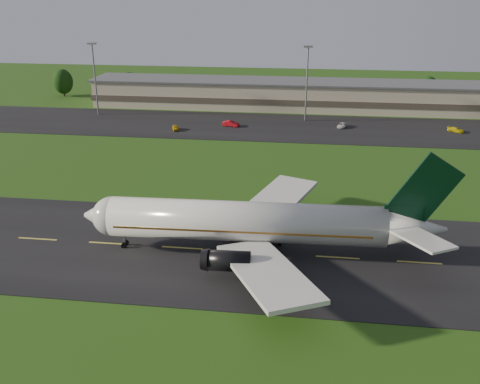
# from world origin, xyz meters

# --- Properties ---
(ground) EXTENTS (360.00, 360.00, 0.00)m
(ground) POSITION_xyz_m (0.00, 0.00, 0.00)
(ground) COLOR #214812
(ground) RESTS_ON ground
(taxiway) EXTENTS (220.00, 30.00, 0.10)m
(taxiway) POSITION_xyz_m (0.00, 0.00, 0.05)
(taxiway) COLOR black
(taxiway) RESTS_ON ground
(apron) EXTENTS (260.00, 30.00, 0.10)m
(apron) POSITION_xyz_m (0.00, 72.00, 0.05)
(apron) COLOR black
(apron) RESTS_ON ground
(airliner) EXTENTS (51.29, 42.16, 15.57)m
(airliner) POSITION_xyz_m (-0.97, 0.03, 4.66)
(airliner) COLOR silver
(airliner) RESTS_ON ground
(terminal) EXTENTS (145.00, 16.00, 8.40)m
(terminal) POSITION_xyz_m (6.40, 96.18, 3.99)
(terminal) COLOR #C3B394
(terminal) RESTS_ON ground
(light_mast_west) EXTENTS (2.40, 1.20, 20.35)m
(light_mast_west) POSITION_xyz_m (-55.00, 80.00, 12.74)
(light_mast_west) COLOR gray
(light_mast_west) RESTS_ON ground
(light_mast_centre) EXTENTS (2.40, 1.20, 20.35)m
(light_mast_centre) POSITION_xyz_m (5.00, 80.00, 12.74)
(light_mast_centre) COLOR gray
(light_mast_centre) RESTS_ON ground
(tree_line) EXTENTS (197.80, 10.23, 11.09)m
(tree_line) POSITION_xyz_m (39.22, 105.97, 5.09)
(tree_line) COLOR black
(tree_line) RESTS_ON ground
(service_vehicle_a) EXTENTS (2.64, 3.99, 1.26)m
(service_vehicle_a) POSITION_xyz_m (-28.19, 65.01, 0.73)
(service_vehicle_a) COLOR #C79C0B
(service_vehicle_a) RESTS_ON apron
(service_vehicle_b) EXTENTS (4.81, 2.66, 1.50)m
(service_vehicle_b) POSITION_xyz_m (-14.49, 70.84, 0.85)
(service_vehicle_b) COLOR #A00A14
(service_vehicle_b) RESTS_ON apron
(service_vehicle_c) EXTENTS (3.16, 4.65, 1.18)m
(service_vehicle_c) POSITION_xyz_m (14.90, 73.57, 0.69)
(service_vehicle_c) COLOR silver
(service_vehicle_c) RESTS_ON apron
(service_vehicle_d) EXTENTS (4.48, 3.72, 1.23)m
(service_vehicle_d) POSITION_xyz_m (43.55, 72.53, 0.71)
(service_vehicle_d) COLOR #CCBE0C
(service_vehicle_d) RESTS_ON apron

